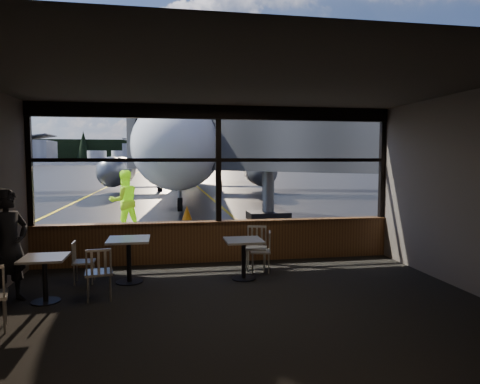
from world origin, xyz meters
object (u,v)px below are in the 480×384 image
object	(u,v)px
cone_nose	(187,213)
chair_near_e	(261,252)
cafe_table_left	(45,280)
ground_crew	(124,201)
chair_mid_w	(84,262)
jet_bridge	(298,155)
cone_wing	(123,189)
chair_mid_s	(99,273)
chair_near_n	(256,248)
airliner	(189,117)
cafe_table_mid	(129,261)
cafe_table_near	(244,259)
passenger	(9,246)

from	to	relation	value
cone_nose	chair_near_e	bearing A→B (deg)	-82.07
cafe_table_left	ground_crew	bearing A→B (deg)	84.69
chair_mid_w	ground_crew	xyz separation A→B (m)	(0.21, 5.78, 0.59)
jet_bridge	chair_near_e	xyz separation A→B (m)	(-2.86, -6.56, -2.06)
cone_wing	chair_mid_s	bearing A→B (deg)	-85.57
cafe_table_left	chair_near_n	size ratio (longest dim) A/B	0.82
chair_mid_w	cone_wing	distance (m)	22.00
airliner	cafe_table_mid	world-z (taller)	airliner
cafe_table_near	chair_mid_s	distance (m)	2.68
ground_crew	cone_wing	size ratio (longest dim) A/B	3.82
cafe_table_mid	chair_near_e	world-z (taller)	chair_near_e
airliner	chair_mid_w	distance (m)	23.26
passenger	ground_crew	distance (m)	6.80
chair_near_n	airliner	bearing A→B (deg)	-72.88
ground_crew	chair_near_e	bearing A→B (deg)	94.96
passenger	cone_wing	size ratio (longest dim) A/B	3.59
jet_bridge	chair_mid_w	bearing A→B (deg)	-132.83
jet_bridge	chair_near_e	distance (m)	7.44
cafe_table_near	chair_mid_s	world-z (taller)	chair_mid_s
airliner	chair_near_n	xyz separation A→B (m)	(0.15, -22.12, -4.81)
jet_bridge	cone_wing	xyz separation A→B (m)	(-7.64, 15.18, -2.23)
ground_crew	cone_wing	bearing A→B (deg)	-109.52
cafe_table_near	chair_mid_w	xyz separation A→B (m)	(-2.98, 0.24, 0.01)
cafe_table_mid	passenger	world-z (taller)	passenger
chair_near_n	cafe_table_mid	bearing A→B (deg)	27.60
chair_mid_w	cafe_table_mid	bearing A→B (deg)	81.37
cafe_table_left	cafe_table_near	bearing A→B (deg)	12.77
chair_near_n	cone_wing	world-z (taller)	chair_near_n
cafe_table_near	chair_near_e	distance (m)	0.64
chair_mid_s	chair_near_e	bearing A→B (deg)	14.30
chair_mid_w	ground_crew	bearing A→B (deg)	176.05
cafe_table_mid	cone_nose	xyz separation A→B (m)	(1.49, 8.28, -0.15)
jet_bridge	chair_mid_s	distance (m)	9.97
jet_bridge	cafe_table_mid	size ratio (longest dim) A/B	13.54
cafe_table_left	ground_crew	xyz separation A→B (m)	(0.63, 6.78, 0.61)
cafe_table_mid	passenger	bearing A→B (deg)	-155.24
chair_mid_w	ground_crew	distance (m)	5.81
chair_mid_w	cone_wing	size ratio (longest dim) A/B	1.55
chair_mid_w	passenger	distance (m)	1.43
cafe_table_near	cafe_table_left	distance (m)	3.49
cafe_table_near	cafe_table_mid	bearing A→B (deg)	176.30
cafe_table_near	cafe_table_mid	xyz separation A→B (m)	(-2.16, 0.14, 0.03)
cone_wing	chair_mid_w	bearing A→B (deg)	-86.45
chair_mid_s	cone_nose	size ratio (longest dim) A/B	1.67
jet_bridge	cafe_table_left	xyz separation A→B (m)	(-6.70, -7.78, -2.11)
airliner	passenger	distance (m)	24.20
ground_crew	cafe_table_left	bearing A→B (deg)	59.62
jet_bridge	cafe_table_left	distance (m)	10.49
cafe_table_near	cone_wing	bearing A→B (deg)	101.07
airliner	chair_near_n	bearing A→B (deg)	-84.32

